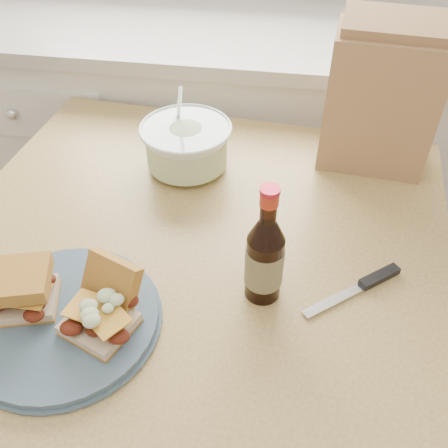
# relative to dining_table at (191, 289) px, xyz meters

# --- Properties ---
(cabinet_run) EXTENTS (2.50, 0.64, 0.94)m
(cabinet_run) POSITION_rel_dining_table_xyz_m (-0.14, 0.84, -0.23)
(cabinet_run) COLOR white
(cabinet_run) RESTS_ON ground
(dining_table) EXTENTS (1.07, 1.07, 0.82)m
(dining_table) POSITION_rel_dining_table_xyz_m (0.00, 0.00, 0.00)
(dining_table) COLOR tan
(dining_table) RESTS_ON ground
(plate) EXTENTS (0.31, 0.31, 0.02)m
(plate) POSITION_rel_dining_table_xyz_m (-0.17, -0.20, 0.13)
(plate) COLOR #435A6C
(plate) RESTS_ON dining_table
(sandwich_left) EXTENTS (0.12, 0.12, 0.07)m
(sandwich_left) POSITION_rel_dining_table_xyz_m (-0.24, -0.19, 0.18)
(sandwich_left) COLOR #CCB490
(sandwich_left) RESTS_ON plate
(sandwich_right) EXTENTS (0.13, 0.17, 0.09)m
(sandwich_right) POSITION_rel_dining_table_xyz_m (-0.10, -0.19, 0.17)
(sandwich_right) COLOR #CCB490
(sandwich_right) RESTS_ON plate
(coleslaw_bowl) EXTENTS (0.21, 0.21, 0.20)m
(coleslaw_bowl) POSITION_rel_dining_table_xyz_m (-0.06, 0.26, 0.17)
(coleslaw_bowl) COLOR white
(coleslaw_bowl) RESTS_ON dining_table
(beer_bottle) EXTENTS (0.07, 0.07, 0.23)m
(beer_bottle) POSITION_rel_dining_table_xyz_m (0.15, -0.08, 0.21)
(beer_bottle) COLOR black
(beer_bottle) RESTS_ON dining_table
(knife) EXTENTS (0.17, 0.15, 0.01)m
(knife) POSITION_rel_dining_table_xyz_m (0.34, -0.04, 0.13)
(knife) COLOR silver
(knife) RESTS_ON dining_table
(paper_bag) EXTENTS (0.24, 0.17, 0.30)m
(paper_bag) POSITION_rel_dining_table_xyz_m (0.36, 0.36, 0.27)
(paper_bag) COLOR #AA7C52
(paper_bag) RESTS_ON dining_table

